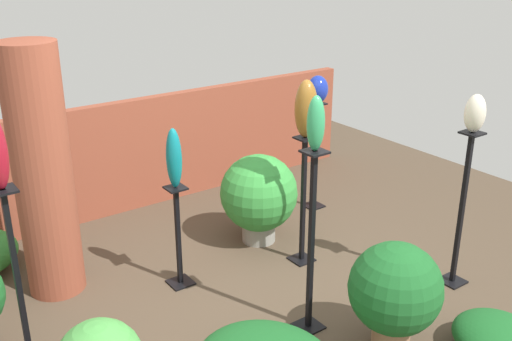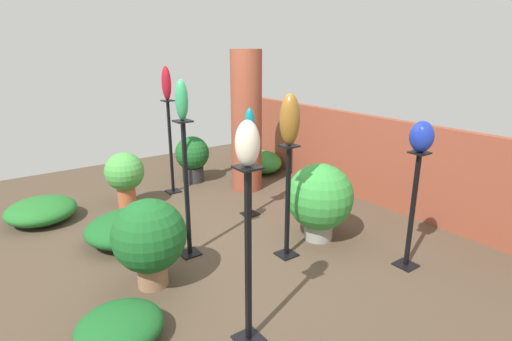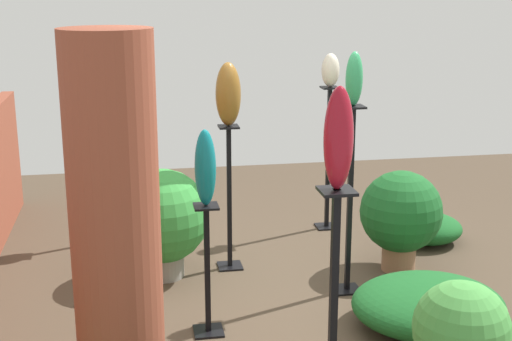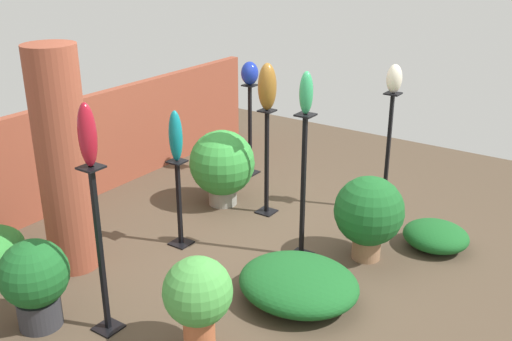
# 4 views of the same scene
# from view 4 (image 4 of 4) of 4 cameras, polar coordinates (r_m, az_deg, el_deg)

# --- Properties ---
(ground_plane) EXTENTS (8.00, 8.00, 0.00)m
(ground_plane) POSITION_cam_4_polar(r_m,az_deg,el_deg) (6.10, 0.82, -7.23)
(ground_plane) COLOR #4C3D2D
(brick_wall_back) EXTENTS (5.60, 0.12, 1.21)m
(brick_wall_back) POSITION_cam_4_polar(r_m,az_deg,el_deg) (7.36, -15.05, 2.37)
(brick_wall_back) COLOR brown
(brick_wall_back) RESTS_ON ground
(brick_pillar) EXTENTS (0.46, 0.46, 2.10)m
(brick_pillar) POSITION_cam_4_polar(r_m,az_deg,el_deg) (5.61, -17.89, 0.78)
(brick_pillar) COLOR brown
(brick_pillar) RESTS_ON ground
(pedestal_jade) EXTENTS (0.20, 0.20, 1.44)m
(pedestal_jade) POSITION_cam_4_polar(r_m,az_deg,el_deg) (5.66, 4.50, -2.17)
(pedestal_jade) COLOR black
(pedestal_jade) RESTS_ON ground
(pedestal_ruby) EXTENTS (0.20, 0.20, 1.39)m
(pedestal_ruby) POSITION_cam_4_polar(r_m,az_deg,el_deg) (4.75, -14.55, -8.08)
(pedestal_ruby) COLOR black
(pedestal_ruby) RESTS_ON ground
(pedestal_cobalt) EXTENTS (0.20, 0.20, 1.19)m
(pedestal_cobalt) POSITION_cam_4_polar(r_m,az_deg,el_deg) (7.72, -0.58, 3.52)
(pedestal_cobalt) COLOR black
(pedestal_cobalt) RESTS_ON ground
(pedestal_ivory) EXTENTS (0.20, 0.20, 1.37)m
(pedestal_ivory) POSITION_cam_4_polar(r_m,az_deg,el_deg) (6.79, 12.41, 1.19)
(pedestal_ivory) COLOR black
(pedestal_ivory) RESTS_ON ground
(pedestal_bronze) EXTENTS (0.20, 0.20, 1.20)m
(pedestal_bronze) POSITION_cam_4_polar(r_m,az_deg,el_deg) (6.59, 1.02, 0.33)
(pedestal_bronze) COLOR black
(pedestal_bronze) RESTS_ON ground
(pedestal_teal) EXTENTS (0.20, 0.20, 0.91)m
(pedestal_teal) POSITION_cam_4_polar(r_m,az_deg,el_deg) (6.01, -7.31, -3.50)
(pedestal_teal) COLOR black
(pedestal_teal) RESTS_ON ground
(art_vase_jade) EXTENTS (0.12, 0.12, 0.39)m
(art_vase_jade) POSITION_cam_4_polar(r_m,az_deg,el_deg) (5.34, 4.80, 7.38)
(art_vase_jade) COLOR #2D9356
(art_vase_jade) RESTS_ON pedestal_jade
(art_vase_ruby) EXTENTS (0.13, 0.14, 0.47)m
(art_vase_ruby) POSITION_cam_4_polar(r_m,az_deg,el_deg) (4.36, -15.76, 3.27)
(art_vase_ruby) COLOR maroon
(art_vase_ruby) RESTS_ON pedestal_ruby
(art_vase_cobalt) EXTENTS (0.22, 0.22, 0.29)m
(art_vase_cobalt) POSITION_cam_4_polar(r_m,az_deg,el_deg) (7.51, -0.60, 9.26)
(art_vase_cobalt) COLOR #192D9E
(art_vase_cobalt) RESTS_ON pedestal_cobalt
(art_vase_ivory) EXTENTS (0.16, 0.16, 0.31)m
(art_vase_ivory) POSITION_cam_4_polar(r_m,az_deg,el_deg) (6.54, 13.04, 8.52)
(art_vase_ivory) COLOR beige
(art_vase_ivory) RESTS_ON pedestal_ivory
(art_vase_bronze) EXTENTS (0.19, 0.20, 0.50)m
(art_vase_bronze) POSITION_cam_4_polar(r_m,az_deg,el_deg) (6.32, 1.08, 7.98)
(art_vase_bronze) COLOR brown
(art_vase_bronze) RESTS_ON pedestal_bronze
(art_vase_teal) EXTENTS (0.13, 0.14, 0.50)m
(art_vase_teal) POSITION_cam_4_polar(r_m,az_deg,el_deg) (5.74, -7.66, 3.28)
(art_vase_teal) COLOR #0F727A
(art_vase_teal) RESTS_ON pedestal_teal
(potted_plant_near_pillar) EXTENTS (0.75, 0.75, 0.89)m
(potted_plant_near_pillar) POSITION_cam_4_polar(r_m,az_deg,el_deg) (6.84, -3.25, 0.60)
(potted_plant_near_pillar) COLOR gray
(potted_plant_near_pillar) RESTS_ON ground
(potted_plant_back_center) EXTENTS (0.55, 0.55, 0.75)m
(potted_plant_back_center) POSITION_cam_4_polar(r_m,az_deg,el_deg) (5.07, -20.33, -9.70)
(potted_plant_back_center) COLOR #2D2D33
(potted_plant_back_center) RESTS_ON ground
(potted_plant_front_left) EXTENTS (0.52, 0.52, 0.78)m
(potted_plant_front_left) POSITION_cam_4_polar(r_m,az_deg,el_deg) (4.48, -5.56, -11.82)
(potted_plant_front_left) COLOR #B25B38
(potted_plant_front_left) RESTS_ON ground
(potted_plant_front_right) EXTENTS (0.67, 0.67, 0.84)m
(potted_plant_front_right) POSITION_cam_4_polar(r_m,az_deg,el_deg) (5.78, 10.70, -3.97)
(potted_plant_front_right) COLOR #936B4C
(potted_plant_front_right) RESTS_ON ground
(foliage_bed_west) EXTENTS (0.94, 1.06, 0.33)m
(foliage_bed_west) POSITION_cam_4_polar(r_m,az_deg,el_deg) (5.21, 4.06, -10.66)
(foliage_bed_west) COLOR #195923
(foliage_bed_west) RESTS_ON ground
(foliage_bed_rear) EXTENTS (0.61, 0.65, 0.26)m
(foliage_bed_rear) POSITION_cam_4_polar(r_m,az_deg,el_deg) (6.28, 16.75, -5.98)
(foliage_bed_rear) COLOR #195923
(foliage_bed_rear) RESTS_ON ground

